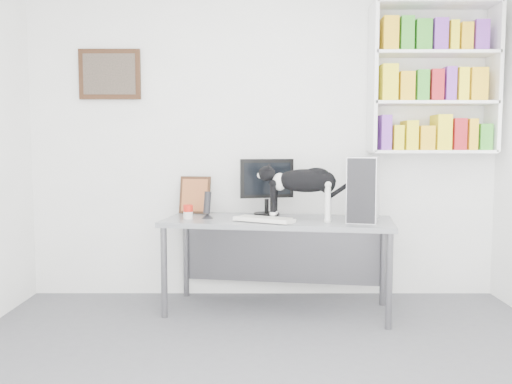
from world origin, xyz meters
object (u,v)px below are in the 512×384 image
(bookshelf, at_px, (433,78))
(cat, at_px, (303,194))
(keyboard, at_px, (264,220))
(soup_can, at_px, (188,212))
(speaker, at_px, (207,204))
(monitor, at_px, (267,187))
(pc_tower, at_px, (364,188))
(leaning_print, at_px, (195,194))
(desk, at_px, (278,265))

(bookshelf, xyz_separation_m, cat, (-1.11, -0.45, -0.91))
(bookshelf, relative_size, keyboard, 2.77)
(keyboard, height_order, soup_can, soup_can)
(bookshelf, bearing_deg, speaker, -170.39)
(cat, bearing_deg, keyboard, -159.28)
(monitor, height_order, pc_tower, pc_tower)
(pc_tower, bearing_deg, soup_can, -165.89)
(bookshelf, distance_m, soup_can, 2.28)
(speaker, bearing_deg, pc_tower, 25.80)
(soup_can, bearing_deg, leaning_print, 87.39)
(desk, height_order, cat, cat)
(pc_tower, relative_size, cat, 0.73)
(soup_can, bearing_deg, bookshelf, 9.97)
(bookshelf, height_order, monitor, bookshelf)
(cat, bearing_deg, leaning_print, 164.74)
(soup_can, height_order, cat, cat)
(bookshelf, height_order, soup_can, bookshelf)
(bookshelf, bearing_deg, keyboard, -160.34)
(monitor, relative_size, speaker, 2.14)
(speaker, xyz_separation_m, leaning_print, (-0.13, 0.30, 0.05))
(cat, bearing_deg, bookshelf, 34.04)
(monitor, bearing_deg, soup_can, -172.29)
(keyboard, bearing_deg, leaning_print, 168.19)
(soup_can, distance_m, cat, 0.90)
(desk, distance_m, cat, 0.61)
(monitor, xyz_separation_m, speaker, (-0.47, -0.19, -0.13))
(pc_tower, height_order, speaker, pc_tower)
(pc_tower, height_order, leaning_print, pc_tower)
(pc_tower, bearing_deg, leaning_print, -179.94)
(bookshelf, xyz_separation_m, leaning_print, (-1.97, -0.01, -0.96))
(bookshelf, xyz_separation_m, soup_can, (-1.99, -0.35, -1.06))
(bookshelf, distance_m, cat, 1.51)
(soup_can, bearing_deg, pc_tower, -1.71)
(bookshelf, bearing_deg, cat, -157.70)
(leaning_print, bearing_deg, desk, -16.35)
(desk, xyz_separation_m, leaning_print, (-0.68, 0.34, 0.53))
(monitor, height_order, leaning_print, monitor)
(monitor, height_order, speaker, monitor)
(pc_tower, relative_size, leaning_print, 1.50)
(speaker, height_order, cat, cat)
(bookshelf, relative_size, monitor, 2.64)
(keyboard, distance_m, pc_tower, 0.81)
(bookshelf, relative_size, cat, 1.86)
(pc_tower, bearing_deg, speaker, -167.85)
(monitor, height_order, cat, monitor)
(desk, bearing_deg, cat, -19.64)
(monitor, bearing_deg, speaker, -170.52)
(keyboard, xyz_separation_m, speaker, (-0.44, 0.19, 0.09))
(pc_tower, xyz_separation_m, leaning_print, (-1.34, 0.38, -0.08))
(leaning_print, distance_m, cat, 0.97)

